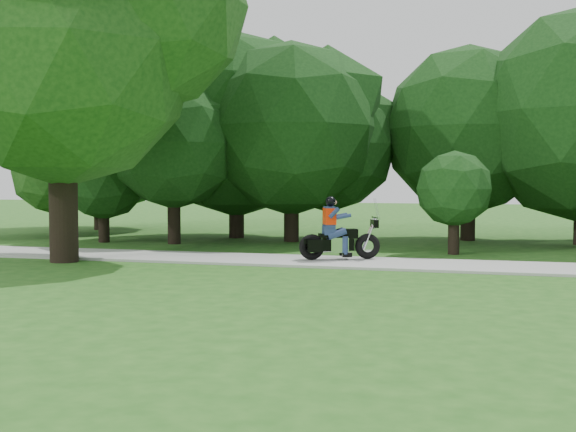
# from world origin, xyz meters

# --- Properties ---
(ground) EXTENTS (100.00, 100.00, 0.00)m
(ground) POSITION_xyz_m (0.00, 0.00, 0.00)
(ground) COLOR #215618
(ground) RESTS_ON ground
(walkway) EXTENTS (60.00, 2.20, 0.06)m
(walkway) POSITION_xyz_m (0.00, 8.00, 0.03)
(walkway) COLOR #AAAAA5
(walkway) RESTS_ON ground
(big_tree_west) EXTENTS (8.64, 6.56, 9.96)m
(big_tree_west) POSITION_xyz_m (-10.54, 6.85, 5.76)
(big_tree_west) COLOR black
(big_tree_west) RESTS_ON ground
(touring_motorcycle) EXTENTS (1.90, 1.19, 1.53)m
(touring_motorcycle) POSITION_xyz_m (-4.17, 8.25, 0.62)
(touring_motorcycle) COLOR black
(touring_motorcycle) RESTS_ON walkway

